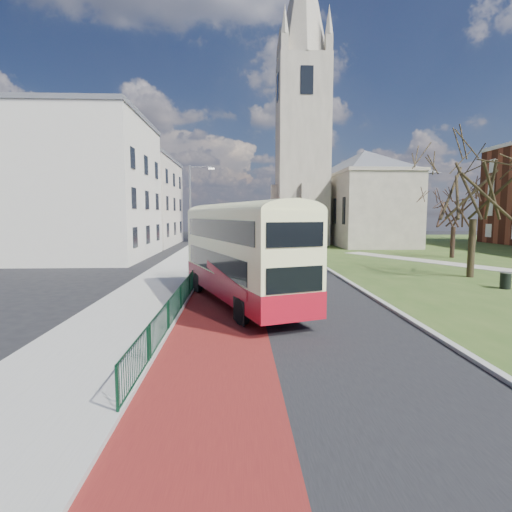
{
  "coord_description": "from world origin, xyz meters",
  "views": [
    {
      "loc": [
        -0.49,
        -15.81,
        4.11
      ],
      "look_at": [
        0.39,
        4.21,
        2.0
      ],
      "focal_mm": 28.0,
      "sensor_mm": 36.0,
      "label": 1
    }
  ],
  "objects": [
    {
      "name": "grass_green",
      "position": [
        26.0,
        22.0,
        0.02
      ],
      "size": [
        40.0,
        80.0,
        0.04
      ],
      "primitive_type": "cube",
      "color": "#304B1A",
      "rests_on": "ground"
    },
    {
      "name": "street_block_near",
      "position": [
        -14.0,
        22.0,
        6.51
      ],
      "size": [
        10.3,
        14.3,
        13.0
      ],
      "color": "beige",
      "rests_on": "ground"
    },
    {
      "name": "litter_bin",
      "position": [
        14.08,
        5.09,
        0.51
      ],
      "size": [
        0.64,
        0.64,
        0.92
      ],
      "rotation": [
        0.0,
        0.0,
        -0.12
      ],
      "color": "black",
      "rests_on": "grass_green"
    },
    {
      "name": "street_block_far",
      "position": [
        -14.0,
        38.0,
        5.76
      ],
      "size": [
        10.3,
        16.3,
        11.5
      ],
      "color": "beige",
      "rests_on": "ground"
    },
    {
      "name": "ground",
      "position": [
        0.0,
        0.0,
        0.0
      ],
      "size": [
        160.0,
        160.0,
        0.0
      ],
      "primitive_type": "plane",
      "color": "black",
      "rests_on": "ground"
    },
    {
      "name": "pedestrian_railing",
      "position": [
        -2.95,
        4.0,
        0.55
      ],
      "size": [
        0.07,
        24.0,
        1.12
      ],
      "color": "#0C351F",
      "rests_on": "ground"
    },
    {
      "name": "kerb_east",
      "position": [
        6.1,
        22.0,
        0.07
      ],
      "size": [
        0.25,
        80.0,
        0.13
      ],
      "primitive_type": "cube",
      "color": "#999993",
      "rests_on": "ground"
    },
    {
      "name": "kerb_west",
      "position": [
        -3.0,
        20.0,
        0.07
      ],
      "size": [
        0.25,
        120.0,
        0.13
      ],
      "primitive_type": "cube",
      "color": "#999993",
      "rests_on": "ground"
    },
    {
      "name": "gothic_church",
      "position": [
        12.56,
        38.0,
        13.13
      ],
      "size": [
        16.38,
        18.0,
        40.0
      ],
      "color": "gray",
      "rests_on": "ground"
    },
    {
      "name": "pavement_west",
      "position": [
        -5.0,
        20.0,
        0.06
      ],
      "size": [
        4.0,
        120.0,
        0.12
      ],
      "primitive_type": "cube",
      "color": "gray",
      "rests_on": "ground"
    },
    {
      "name": "winter_tree_far",
      "position": [
        19.58,
        20.64,
        5.17
      ],
      "size": [
        5.53,
        5.53,
        7.42
      ],
      "rotation": [
        0.0,
        0.0,
        0.1
      ],
      "color": "#2E1F17",
      "rests_on": "grass_green"
    },
    {
      "name": "bus",
      "position": [
        -0.41,
        2.15,
        2.53
      ],
      "size": [
        5.87,
        10.81,
        4.43
      ],
      "rotation": [
        0.0,
        0.0,
        0.34
      ],
      "color": "#A40F1E",
      "rests_on": "ground"
    },
    {
      "name": "streetlamp",
      "position": [
        -4.35,
        18.0,
        4.59
      ],
      "size": [
        2.13,
        0.18,
        8.0
      ],
      "color": "gray",
      "rests_on": "pavement_west"
    },
    {
      "name": "road_carriageway",
      "position": [
        1.5,
        20.0,
        0.01
      ],
      "size": [
        9.0,
        120.0,
        0.01
      ],
      "primitive_type": "cube",
      "color": "black",
      "rests_on": "ground"
    },
    {
      "name": "bus_lane",
      "position": [
        -1.2,
        20.0,
        0.01
      ],
      "size": [
        3.4,
        120.0,
        0.01
      ],
      "primitive_type": "cube",
      "color": "#591414",
      "rests_on": "ground"
    },
    {
      "name": "winter_tree_near",
      "position": [
        14.54,
        9.19,
        6.73
      ],
      "size": [
        8.3,
        8.3,
        9.66
      ],
      "rotation": [
        0.0,
        0.0,
        -0.32
      ],
      "color": "#312818",
      "rests_on": "grass_green"
    }
  ]
}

